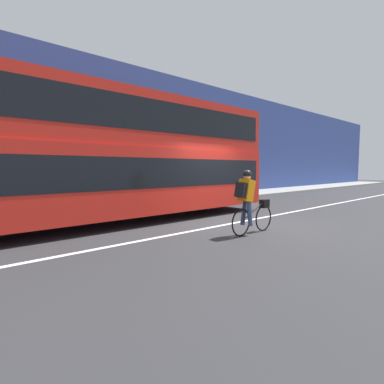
{
  "coord_description": "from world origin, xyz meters",
  "views": [
    {
      "loc": [
        -7.14,
        -5.66,
        1.67
      ],
      "look_at": [
        -1.52,
        0.55,
        1.0
      ],
      "focal_mm": 28.0,
      "sensor_mm": 36.0,
      "label": 1
    }
  ],
  "objects": [
    {
      "name": "bus",
      "position": [
        -2.62,
        2.58,
        2.15
      ],
      "size": [
        10.89,
        2.43,
        3.88
      ],
      "color": "black",
      "rests_on": "ground_plane"
    },
    {
      "name": "cyclist_on_bike",
      "position": [
        -1.09,
        -1.1,
        0.88
      ],
      "size": [
        1.64,
        0.32,
        1.63
      ],
      "color": "black",
      "rests_on": "ground_plane"
    },
    {
      "name": "road_center_line",
      "position": [
        0.0,
        0.15,
        0.0
      ],
      "size": [
        50.0,
        0.14,
        0.01
      ],
      "primitive_type": "cube",
      "color": "silver",
      "rests_on": "ground_plane"
    },
    {
      "name": "sidewalk_curb",
      "position": [
        0.0,
        5.7,
        0.07
      ],
      "size": [
        60.0,
        2.6,
        0.15
      ],
      "color": "gray",
      "rests_on": "ground_plane"
    },
    {
      "name": "ground_plane",
      "position": [
        0.0,
        0.0,
        0.0
      ],
      "size": [
        80.0,
        80.0,
        0.0
      ],
      "primitive_type": "plane",
      "color": "#2D2D30"
    },
    {
      "name": "building_facade",
      "position": [
        0.0,
        7.15,
        3.27
      ],
      "size": [
        60.0,
        0.3,
        6.54
      ],
      "color": "#33478C",
      "rests_on": "ground_plane"
    }
  ]
}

